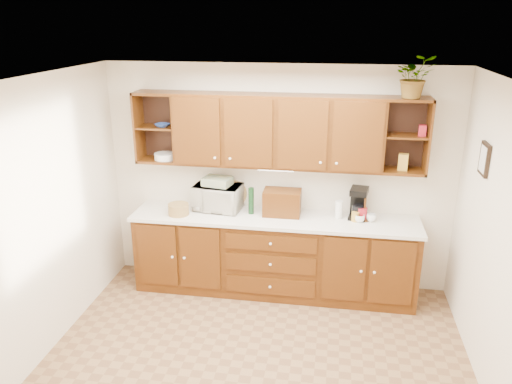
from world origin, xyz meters
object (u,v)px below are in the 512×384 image
(bread_box, at_px, (282,203))
(coffee_maker, at_px, (358,203))
(microwave, at_px, (218,197))
(potted_plant, at_px, (415,77))

(bread_box, relative_size, coffee_maker, 1.20)
(microwave, bearing_deg, potted_plant, 4.63)
(bread_box, distance_m, coffee_maker, 0.85)
(coffee_maker, relative_size, potted_plant, 0.81)
(bread_box, xyz_separation_m, coffee_maker, (0.85, 0.07, 0.02))
(microwave, xyz_separation_m, potted_plant, (2.06, -0.04, 1.42))
(microwave, distance_m, coffee_maker, 1.61)
(coffee_maker, distance_m, potted_plant, 1.47)
(bread_box, bearing_deg, coffee_maker, 4.48)
(bread_box, relative_size, potted_plant, 0.97)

